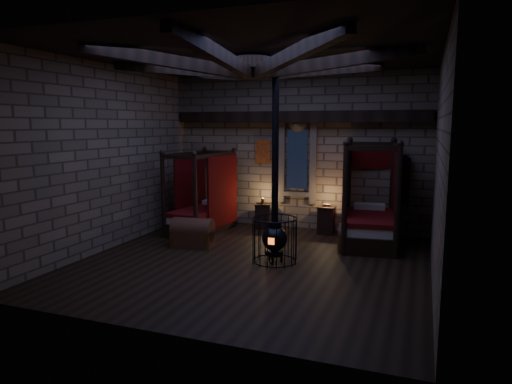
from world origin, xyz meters
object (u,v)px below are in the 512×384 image
(bed_left, at_px, (203,212))
(trunk_left, at_px, (193,233))
(trunk_right, at_px, (358,240))
(stove, at_px, (275,235))
(bed_right, at_px, (369,219))

(bed_left, height_order, trunk_left, bed_left)
(trunk_right, bearing_deg, stove, -141.64)
(trunk_right, bearing_deg, trunk_left, -171.54)
(bed_left, xyz_separation_m, stove, (2.69, -2.03, 0.07))
(bed_left, distance_m, trunk_left, 1.57)
(bed_left, bearing_deg, trunk_left, -65.26)
(bed_right, height_order, trunk_right, bed_right)
(bed_left, xyz_separation_m, bed_right, (4.35, 0.26, 0.07))
(bed_left, distance_m, bed_right, 4.35)
(bed_right, relative_size, trunk_right, 2.67)
(stove, bearing_deg, trunk_left, 164.52)
(trunk_left, relative_size, trunk_right, 1.12)
(bed_right, relative_size, trunk_left, 2.39)
(bed_right, distance_m, trunk_left, 4.24)
(stove, bearing_deg, bed_left, 141.71)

